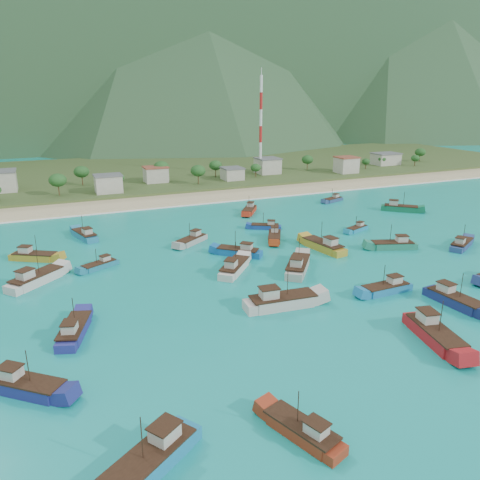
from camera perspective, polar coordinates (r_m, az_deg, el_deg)
name	(u,v)px	position (r m, az deg, el deg)	size (l,w,h in m)	color
ground	(296,275)	(99.21, 6.83, -4.20)	(600.00, 600.00, 0.00)	#0D9086
beach	(186,199)	(169.23, -6.55, 5.00)	(400.00, 18.00, 1.20)	beige
land	(149,173)	(227.36, -11.06, 8.02)	(400.00, 110.00, 2.40)	#385123
surf_line	(195,205)	(160.37, -5.56, 4.33)	(400.00, 2.50, 0.08)	white
mountains	(55,8)	(489.17, -21.60, 24.76)	(1520.00, 440.00, 260.00)	slate
village	(208,172)	(197.01, -3.96, 8.24)	(212.98, 26.13, 7.21)	beige
vegetation	(146,176)	(189.01, -11.43, 7.69)	(274.01, 25.97, 8.36)	#235623
radio_tower	(261,126)	(208.33, 2.54, 13.71)	(1.20, 1.20, 41.78)	red
boat_2	(100,266)	(106.45, -16.74, -3.02)	(8.59, 6.06, 4.96)	#1B708F
boat_3	(274,237)	(121.62, 4.22, 0.37)	(7.42, 10.29, 5.96)	#AD3513
boat_5	(282,302)	(84.15, 5.09, -7.50)	(13.59, 5.00, 7.87)	beige
boat_6	(386,289)	(94.02, 17.38, -5.71)	(10.51, 3.39, 6.16)	#1A72AC
boat_7	(74,331)	(79.31, -19.56, -10.39)	(6.56, 11.40, 6.46)	navy
boat_9	(357,229)	(133.02, 14.06, 1.29)	(8.25, 4.99, 4.69)	#1886B1
boat_10	(455,300)	(93.20, 24.70, -6.70)	(4.39, 11.73, 6.78)	navy
boat_11	(249,211)	(148.49, 1.15, 3.61)	(8.30, 10.06, 6.01)	red
boat_12	(36,279)	(102.11, -23.62, -4.41)	(11.67, 11.01, 7.33)	beige
boat_16	(239,252)	(109.64, -0.17, -1.49)	(10.12, 9.52, 6.34)	#125AA2
boat_17	(34,257)	(116.56, -23.79, -1.88)	(10.82, 8.14, 6.32)	#AF8523
boat_18	(192,241)	(118.95, -5.91, -0.08)	(9.85, 8.40, 5.95)	#A79D97
boat_19	(462,245)	(127.38, 25.40, -0.53)	(10.55, 7.56, 6.10)	navy
boat_21	(400,208)	(159.21, 18.93, 3.66)	(10.87, 10.11, 6.78)	#106944
boat_22	(393,245)	(120.30, 18.15, -0.63)	(11.49, 6.74, 6.52)	#207B60
boat_23	(266,227)	(131.12, 3.13, 1.60)	(8.67, 6.39, 5.04)	navy
boat_24	(151,461)	(53.25, -10.84, -24.93)	(12.24, 9.89, 7.27)	#177CB0
boat_25	(434,335)	(79.35, 22.60, -10.59)	(6.42, 13.20, 7.50)	#B0181D
boat_26	(234,268)	(99.68, -0.69, -3.43)	(10.22, 10.98, 6.85)	beige
boat_27	(324,246)	(115.02, 10.15, -0.76)	(5.77, 12.86, 7.33)	#B79026
boat_28	(85,235)	(128.89, -18.40, 0.53)	(6.05, 11.27, 6.39)	teal
boat_30	(333,200)	(167.25, 11.26, 4.81)	(8.90, 5.26, 5.05)	navy
boat_31	(303,432)	(56.48, 7.63, -22.15)	(6.22, 10.44, 5.93)	maroon
boat_32	(26,387)	(68.16, -24.68, -15.93)	(10.68, 9.73, 6.61)	navy
boat_33	(298,267)	(100.91, 7.07, -3.24)	(10.73, 12.23, 7.46)	#A5A295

